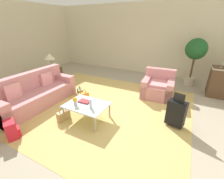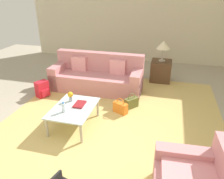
% 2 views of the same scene
% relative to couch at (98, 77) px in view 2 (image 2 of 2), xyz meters
% --- Properties ---
extents(ground_plane, '(12.00, 12.00, 0.00)m').
position_rel_couch_xyz_m(ground_plane, '(2.20, 0.60, -0.32)').
color(ground_plane, '#A89E89').
extents(wall_left, '(0.12, 8.00, 3.10)m').
position_rel_couch_xyz_m(wall_left, '(-2.86, 0.60, 1.23)').
color(wall_left, beige).
rests_on(wall_left, ground).
extents(area_rug, '(5.20, 4.40, 0.01)m').
position_rel_couch_xyz_m(area_rug, '(1.60, 0.80, -0.32)').
color(area_rug, tan).
rests_on(area_rug, ground).
extents(couch, '(0.85, 2.37, 0.95)m').
position_rel_couch_xyz_m(couch, '(0.00, 0.00, 0.00)').
color(couch, '#C67F84').
rests_on(couch, ground).
extents(coffee_table, '(1.02, 0.76, 0.41)m').
position_rel_couch_xyz_m(coffee_table, '(1.80, 0.10, 0.05)').
color(coffee_table, silver).
rests_on(coffee_table, ground).
extents(water_bottle, '(0.06, 0.06, 0.20)m').
position_rel_couch_xyz_m(water_bottle, '(2.00, 0.00, 0.19)').
color(water_bottle, silver).
rests_on(water_bottle, coffee_table).
extents(coffee_table_book, '(0.30, 0.20, 0.03)m').
position_rel_couch_xyz_m(coffee_table_book, '(1.68, 0.18, 0.11)').
color(coffee_table_book, maroon).
rests_on(coffee_table_book, coffee_table).
extents(flower_vase, '(0.11, 0.11, 0.21)m').
position_rel_couch_xyz_m(flower_vase, '(1.58, -0.05, 0.22)').
color(flower_vase, '#B2B7BC').
rests_on(flower_vase, coffee_table).
extents(side_table, '(0.57, 0.57, 0.59)m').
position_rel_couch_xyz_m(side_table, '(-1.00, 1.60, -0.02)').
color(side_table, '#513823').
rests_on(side_table, ground).
extents(table_lamp, '(0.40, 0.40, 0.58)m').
position_rel_couch_xyz_m(table_lamp, '(-1.00, 1.60, 0.73)').
color(table_lamp, '#ADA899').
rests_on(table_lamp, side_table).
extents(handbag_orange, '(0.26, 0.35, 0.36)m').
position_rel_couch_xyz_m(handbag_orange, '(1.09, 0.87, -0.19)').
color(handbag_orange, orange).
rests_on(handbag_orange, ground).
extents(handbag_tan, '(0.19, 0.34, 0.36)m').
position_rel_couch_xyz_m(handbag_tan, '(1.30, -0.22, -0.19)').
color(handbag_tan, tan).
rests_on(handbag_tan, ground).
extents(handbag_olive, '(0.34, 0.31, 0.36)m').
position_rel_couch_xyz_m(handbag_olive, '(0.81, 1.06, -0.19)').
color(handbag_olive, olive).
rests_on(handbag_olive, ground).
extents(backpack_red, '(0.36, 0.34, 0.40)m').
position_rel_couch_xyz_m(backpack_red, '(0.80, -1.19, -0.13)').
color(backpack_red, red).
rests_on(backpack_red, ground).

